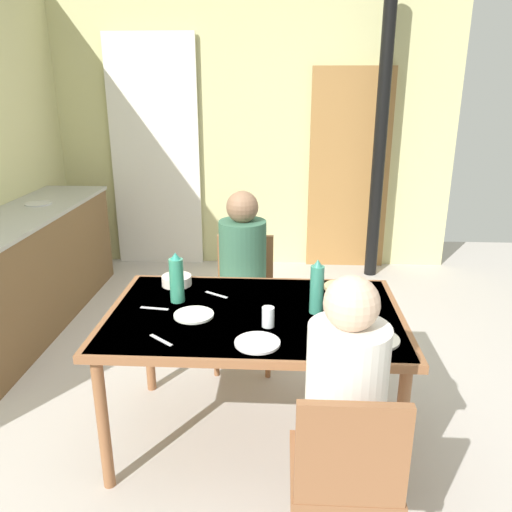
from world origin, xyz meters
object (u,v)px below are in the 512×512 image
object	(u,v)px
kitchen_counter	(27,269)
water_bottle_green_near	(177,279)
dining_table	(254,324)
person_near_diner	(346,385)
chair_near_diner	(345,473)
water_bottle_green_far	(317,288)
serving_bowl_center	(177,280)
person_far_diner	(243,260)
chair_far_diner	(245,292)

from	to	relation	value
kitchen_counter	water_bottle_green_near	xyz separation A→B (m)	(1.46, -1.20, 0.42)
dining_table	person_near_diner	bearing A→B (deg)	-61.41
chair_near_diner	water_bottle_green_far	bearing A→B (deg)	94.68
dining_table	water_bottle_green_far	world-z (taller)	water_bottle_green_far
chair_near_diner	serving_bowl_center	bearing A→B (deg)	125.72
person_near_diner	person_far_diner	world-z (taller)	same
person_near_diner	water_bottle_green_near	size ratio (longest dim) A/B	2.83
chair_near_diner	chair_far_diner	xyz separation A→B (m)	(-0.50, 1.67, 0.00)
kitchen_counter	serving_bowl_center	distance (m)	1.74
chair_far_diner	serving_bowl_center	bearing A→B (deg)	54.43
dining_table	chair_near_diner	bearing A→B (deg)	-65.49
person_near_diner	water_bottle_green_near	bearing A→B (deg)	134.39
chair_near_diner	dining_table	bearing A→B (deg)	114.51
serving_bowl_center	dining_table	bearing A→B (deg)	-36.36
dining_table	person_near_diner	size ratio (longest dim) A/B	1.94
kitchen_counter	person_far_diner	world-z (taller)	person_far_diner
chair_near_diner	person_far_diner	distance (m)	1.64
kitchen_counter	serving_bowl_center	world-z (taller)	kitchen_counter
dining_table	chair_far_diner	bearing A→B (deg)	97.88
kitchen_counter	dining_table	size ratio (longest dim) A/B	1.50
water_bottle_green_near	chair_near_diner	bearing A→B (deg)	-50.02
water_bottle_green_near	water_bottle_green_far	bearing A→B (deg)	-7.85
chair_near_diner	serving_bowl_center	size ratio (longest dim) A/B	5.12
chair_near_diner	chair_far_diner	world-z (taller)	same
kitchen_counter	person_near_diner	world-z (taller)	person_near_diner
kitchen_counter	chair_far_diner	distance (m)	1.82
person_near_diner	serving_bowl_center	bearing A→B (deg)	129.11
water_bottle_green_near	person_far_diner	bearing A→B (deg)	62.80
water_bottle_green_far	serving_bowl_center	world-z (taller)	water_bottle_green_far
chair_far_diner	serving_bowl_center	size ratio (longest dim) A/B	5.12
dining_table	chair_near_diner	xyz separation A→B (m)	(0.38, -0.84, -0.18)
person_near_diner	water_bottle_green_far	bearing A→B (deg)	95.57
person_far_diner	water_bottle_green_near	size ratio (longest dim) A/B	2.83
kitchen_counter	person_near_diner	distance (m)	3.04
serving_bowl_center	kitchen_counter	bearing A→B (deg)	145.40
person_far_diner	dining_table	bearing A→B (deg)	99.39
serving_bowl_center	person_far_diner	bearing A→B (deg)	45.30
kitchen_counter	water_bottle_green_near	world-z (taller)	water_bottle_green_near
water_bottle_green_far	person_near_diner	bearing A→B (deg)	-84.43
water_bottle_green_far	chair_near_diner	bearing A→B (deg)	-85.32
person_far_diner	water_bottle_green_far	distance (m)	0.81
dining_table	chair_far_diner	xyz separation A→B (m)	(-0.12, 0.84, -0.18)
serving_bowl_center	water_bottle_green_near	bearing A→B (deg)	-77.38
dining_table	chair_far_diner	world-z (taller)	chair_far_diner
dining_table	chair_near_diner	world-z (taller)	chair_near_diner
kitchen_counter	chair_far_diner	xyz separation A→B (m)	(1.76, -0.48, 0.05)
chair_far_diner	water_bottle_green_near	xyz separation A→B (m)	(-0.30, -0.72, 0.37)
chair_far_diner	water_bottle_green_near	distance (m)	0.87
kitchen_counter	chair_near_diner	bearing A→B (deg)	-43.63
chair_near_diner	water_bottle_green_far	world-z (taller)	water_bottle_green_far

